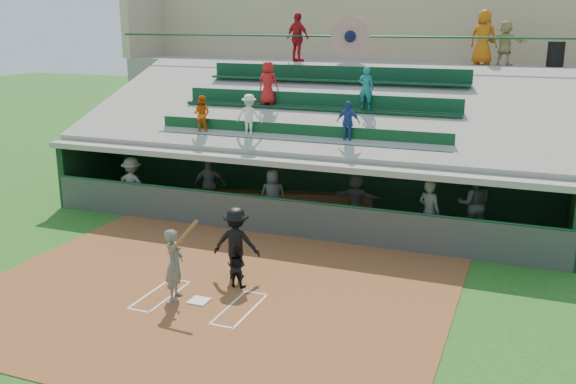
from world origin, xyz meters
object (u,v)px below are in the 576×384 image
at_px(white_table, 130,197).
at_px(trash_bin, 556,54).
at_px(home_plate, 199,301).
at_px(catcher, 237,266).
at_px(batter_at_plate, 175,264).
at_px(water_cooler, 127,183).

bearing_deg(white_table, trash_bin, 47.65).
relative_size(home_plate, trash_bin, 0.50).
distance_m(catcher, trash_bin, 14.46).
xyz_separation_m(home_plate, batter_at_plate, (-0.58, -0.04, 0.83)).
xyz_separation_m(home_plate, water_cooler, (-5.97, 5.85, 0.83)).
distance_m(white_table, water_cooler, 0.52).
xyz_separation_m(white_table, water_cooler, (-0.03, -0.07, 0.52)).
xyz_separation_m(white_table, trash_bin, (13.12, 7.14, 4.68)).
height_order(home_plate, water_cooler, water_cooler).
distance_m(batter_at_plate, water_cooler, 7.99).
distance_m(home_plate, catcher, 1.28).
bearing_deg(batter_at_plate, water_cooler, 132.50).
height_order(home_plate, white_table, white_table).
xyz_separation_m(batter_at_plate, trash_bin, (7.75, 13.10, 4.17)).
distance_m(white_table, trash_bin, 15.66).
bearing_deg(trash_bin, home_plate, -118.78).
bearing_deg(water_cooler, trash_bin, 28.74).
bearing_deg(catcher, home_plate, 70.91).
xyz_separation_m(home_plate, catcher, (0.42, 1.11, 0.48)).
xyz_separation_m(batter_at_plate, water_cooler, (-5.40, 5.89, 0.01)).
height_order(batter_at_plate, trash_bin, trash_bin).
height_order(catcher, trash_bin, trash_bin).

